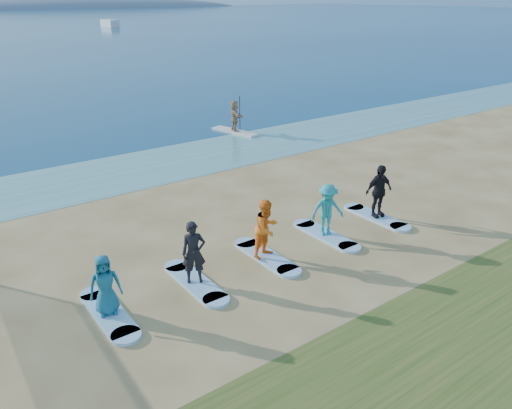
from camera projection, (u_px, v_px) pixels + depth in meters
ground at (311, 255)px, 14.94m from camera, size 600.00×600.00×0.00m
shallow_water at (156, 165)px, 22.72m from camera, size 600.00×600.00×0.00m
island_ridge at (85, 8)px, 289.39m from camera, size 220.00×56.00×18.00m
paddleboard at (235, 132)px, 28.10m from camera, size 1.38×3.08×0.12m
paddleboarder at (235, 116)px, 27.75m from camera, size 0.88×1.64×1.68m
boat_offshore_b at (110, 27)px, 119.38m from camera, size 2.17×6.73×1.60m
surfboard_0 at (109, 314)px, 12.10m from camera, size 0.70×2.20×0.09m
student_0 at (105, 285)px, 11.79m from camera, size 0.84×0.64×1.54m
surfboard_1 at (195, 282)px, 13.42m from camera, size 0.70×2.20×0.09m
student_1 at (194, 253)px, 13.07m from camera, size 0.74×0.63×1.73m
surfboard_2 at (266, 257)px, 14.74m from camera, size 0.70×2.20×0.09m
student_2 at (267, 228)px, 14.37m from camera, size 0.99×0.84×1.76m
surfboard_3 at (326, 235)px, 16.05m from camera, size 0.70×2.20×0.09m
student_3 at (327, 210)px, 15.70m from camera, size 1.25×0.97×1.70m
surfboard_4 at (376, 217)px, 17.37m from camera, size 0.70×2.20×0.09m
student_4 at (379, 191)px, 16.99m from camera, size 1.14×0.60×1.85m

